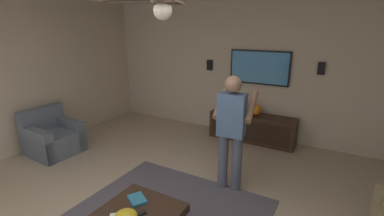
{
  "coord_description": "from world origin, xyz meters",
  "views": [
    {
      "loc": [
        -1.9,
        -1.76,
        2.24
      ],
      "look_at": [
        1.16,
        -0.01,
        1.19
      ],
      "focal_mm": 25.62,
      "sensor_mm": 36.0,
      "label": 1
    }
  ],
  "objects_px": {
    "armchair": "(53,138)",
    "wall_speaker_left": "(321,68)",
    "vase_round": "(256,110)",
    "bowl": "(126,216)",
    "tv": "(259,67)",
    "wall_speaker_right": "(210,65)",
    "media_console": "(252,128)",
    "remote_white": "(118,215)",
    "person_standing": "(232,127)",
    "remote_black": "(139,214)",
    "book": "(137,199)",
    "ceiling_fan": "(163,2)"
  },
  "relations": [
    {
      "from": "bowl",
      "to": "vase_round",
      "type": "xyz_separation_m",
      "value": [
        3.49,
        -0.23,
        0.21
      ]
    },
    {
      "from": "media_console",
      "to": "wall_speaker_right",
      "type": "xyz_separation_m",
      "value": [
        0.25,
        1.1,
        1.17
      ]
    },
    {
      "from": "armchair",
      "to": "remote_white",
      "type": "distance_m",
      "value": 2.93
    },
    {
      "from": "remote_white",
      "to": "wall_speaker_left",
      "type": "distance_m",
      "value": 4.13
    },
    {
      "from": "tv",
      "to": "vase_round",
      "type": "xyz_separation_m",
      "value": [
        -0.23,
        -0.06,
        -0.81
      ]
    },
    {
      "from": "vase_round",
      "to": "wall_speaker_left",
      "type": "bearing_deg",
      "value": -77.05
    },
    {
      "from": "media_console",
      "to": "vase_round",
      "type": "bearing_deg",
      "value": 100.93
    },
    {
      "from": "remote_white",
      "to": "wall_speaker_right",
      "type": "xyz_separation_m",
      "value": [
        3.72,
        0.81,
        1.03
      ]
    },
    {
      "from": "bowl",
      "to": "wall_speaker_left",
      "type": "bearing_deg",
      "value": -18.91
    },
    {
      "from": "wall_speaker_left",
      "to": "wall_speaker_right",
      "type": "distance_m",
      "value": 2.22
    },
    {
      "from": "person_standing",
      "to": "ceiling_fan",
      "type": "bearing_deg",
      "value": 166.7
    },
    {
      "from": "media_console",
      "to": "ceiling_fan",
      "type": "height_order",
      "value": "ceiling_fan"
    },
    {
      "from": "tv",
      "to": "wall_speaker_left",
      "type": "bearing_deg",
      "value": 90.68
    },
    {
      "from": "media_console",
      "to": "tv",
      "type": "height_order",
      "value": "tv"
    },
    {
      "from": "media_console",
      "to": "wall_speaker_left",
      "type": "relative_size",
      "value": 7.73
    },
    {
      "from": "bowl",
      "to": "wall_speaker_right",
      "type": "height_order",
      "value": "wall_speaker_right"
    },
    {
      "from": "bowl",
      "to": "tv",
      "type": "bearing_deg",
      "value": -2.51
    },
    {
      "from": "armchair",
      "to": "remote_white",
      "type": "xyz_separation_m",
      "value": [
        -1.11,
        -2.71,
        0.13
      ]
    },
    {
      "from": "vase_round",
      "to": "bowl",
      "type": "bearing_deg",
      "value": 176.27
    },
    {
      "from": "tv",
      "to": "wall_speaker_right",
      "type": "xyz_separation_m",
      "value": [
        0.01,
        1.1,
        -0.03
      ]
    },
    {
      "from": "book",
      "to": "wall_speaker_left",
      "type": "xyz_separation_m",
      "value": [
        3.43,
        -1.4,
        1.11
      ]
    },
    {
      "from": "bowl",
      "to": "remote_white",
      "type": "xyz_separation_m",
      "value": [
        0.01,
        0.13,
        -0.04
      ]
    },
    {
      "from": "wall_speaker_right",
      "to": "remote_black",
      "type": "bearing_deg",
      "value": -164.55
    },
    {
      "from": "media_console",
      "to": "wall_speaker_right",
      "type": "height_order",
      "value": "wall_speaker_right"
    },
    {
      "from": "remote_white",
      "to": "wall_speaker_right",
      "type": "height_order",
      "value": "wall_speaker_right"
    },
    {
      "from": "person_standing",
      "to": "vase_round",
      "type": "relative_size",
      "value": 7.45
    },
    {
      "from": "remote_black",
      "to": "vase_round",
      "type": "xyz_separation_m",
      "value": [
        3.36,
        -0.17,
        0.25
      ]
    },
    {
      "from": "media_console",
      "to": "vase_round",
      "type": "height_order",
      "value": "vase_round"
    },
    {
      "from": "bowl",
      "to": "remote_black",
      "type": "relative_size",
      "value": 1.51
    },
    {
      "from": "tv",
      "to": "remote_black",
      "type": "height_order",
      "value": "tv"
    },
    {
      "from": "tv",
      "to": "remote_white",
      "type": "relative_size",
      "value": 7.94
    },
    {
      "from": "book",
      "to": "vase_round",
      "type": "height_order",
      "value": "vase_round"
    },
    {
      "from": "book",
      "to": "wall_speaker_left",
      "type": "distance_m",
      "value": 3.86
    },
    {
      "from": "book",
      "to": "ceiling_fan",
      "type": "xyz_separation_m",
      "value": [
        0.05,
        -0.38,
        2.02
      ]
    },
    {
      "from": "remote_black",
      "to": "ceiling_fan",
      "type": "bearing_deg",
      "value": -18.47
    },
    {
      "from": "tv",
      "to": "remote_white",
      "type": "bearing_deg",
      "value": -4.46
    },
    {
      "from": "media_console",
      "to": "vase_round",
      "type": "xyz_separation_m",
      "value": [
        0.01,
        -0.06,
        0.39
      ]
    },
    {
      "from": "person_standing",
      "to": "remote_white",
      "type": "bearing_deg",
      "value": 155.27
    },
    {
      "from": "person_standing",
      "to": "remote_black",
      "type": "height_order",
      "value": "person_standing"
    },
    {
      "from": "book",
      "to": "tv",
      "type": "bearing_deg",
      "value": -64.78
    },
    {
      "from": "media_console",
      "to": "remote_white",
      "type": "distance_m",
      "value": 3.48
    },
    {
      "from": "armchair",
      "to": "wall_speaker_left",
      "type": "bearing_deg",
      "value": 34.18
    },
    {
      "from": "bowl",
      "to": "vase_round",
      "type": "distance_m",
      "value": 3.5
    },
    {
      "from": "armchair",
      "to": "tv",
      "type": "distance_m",
      "value": 4.14
    },
    {
      "from": "remote_black",
      "to": "ceiling_fan",
      "type": "distance_m",
      "value": 2.05
    },
    {
      "from": "remote_black",
      "to": "wall_speaker_left",
      "type": "xyz_separation_m",
      "value": [
        3.6,
        -1.22,
        1.11
      ]
    },
    {
      "from": "wall_speaker_right",
      "to": "wall_speaker_left",
      "type": "bearing_deg",
      "value": -90.0
    },
    {
      "from": "wall_speaker_right",
      "to": "vase_round",
      "type": "bearing_deg",
      "value": -101.72
    },
    {
      "from": "media_console",
      "to": "wall_speaker_right",
      "type": "relative_size",
      "value": 7.73
    },
    {
      "from": "tv",
      "to": "wall_speaker_right",
      "type": "height_order",
      "value": "tv"
    }
  ]
}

